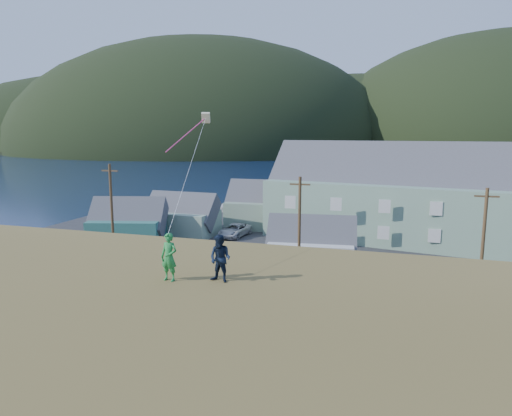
{
  "coord_description": "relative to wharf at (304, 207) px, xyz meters",
  "views": [
    {
      "loc": [
        7.8,
        -32.95,
        12.45
      ],
      "look_at": [
        1.41,
        -11.81,
        8.8
      ],
      "focal_mm": 32.0,
      "sensor_mm": 36.0,
      "label": 1
    }
  ],
  "objects": [
    {
      "name": "far_hills",
      "position": [
        41.59,
        239.38,
        1.55
      ],
      "size": [
        760.0,
        265.0,
        143.0
      ],
      "color": "black",
      "rests_on": "ground"
    },
    {
      "name": "waterfront_lot",
      "position": [
        6.0,
        -23.0,
        -0.39
      ],
      "size": [
        72.0,
        36.0,
        0.12
      ],
      "primitive_type": "cube",
      "color": "#28282B",
      "rests_on": "ground"
    },
    {
      "name": "grass_strip",
      "position": [
        6.0,
        -42.0,
        -0.4
      ],
      "size": [
        110.0,
        8.0,
        0.1
      ],
      "primitive_type": "cube",
      "color": "#4C3D19",
      "rests_on": "ground"
    },
    {
      "name": "kite_flyer_navy",
      "position": [
        8.07,
        -58.36,
        7.6
      ],
      "size": [
        0.93,
        0.78,
        1.7
      ],
      "primitive_type": "imported",
      "rotation": [
        0.0,
        0.0,
        -0.18
      ],
      "color": "black",
      "rests_on": "hillside"
    },
    {
      "name": "kite_flyer_green",
      "position": [
        6.27,
        -58.76,
        7.62
      ],
      "size": [
        0.68,
        0.48,
        1.74
      ],
      "primitive_type": "imported",
      "rotation": [
        0.0,
        0.0,
        -0.11
      ],
      "color": "#23833A",
      "rests_on": "hillside"
    },
    {
      "name": "utility_poles",
      "position": [
        5.08,
        -38.5,
        4.22
      ],
      "size": [
        30.28,
        0.24,
        9.65
      ],
      "color": "#47331E",
      "rests_on": "waterfront_lot"
    },
    {
      "name": "shed_teal",
      "position": [
        -14.37,
        -29.21,
        1.98
      ],
      "size": [
        9.38,
        7.56,
        6.48
      ],
      "rotation": [
        0.0,
        0.0,
        0.25
      ],
      "color": "#2D695F",
      "rests_on": "waterfront_lot"
    },
    {
      "name": "shed_white",
      "position": [
        7.1,
        -33.72,
        1.96
      ],
      "size": [
        8.36,
        6.02,
        6.25
      ],
      "rotation": [
        0.0,
        0.0,
        0.11
      ],
      "color": "silver",
      "rests_on": "waterfront_lot"
    },
    {
      "name": "far_shore",
      "position": [
        6.0,
        290.0,
        0.55
      ],
      "size": [
        900.0,
        320.0,
        2.0
      ],
      "primitive_type": "cube",
      "color": "black",
      "rests_on": "ground"
    },
    {
      "name": "ground",
      "position": [
        6.0,
        -40.0,
        -0.45
      ],
      "size": [
        900.0,
        900.0,
        0.0
      ],
      "primitive_type": "plane",
      "color": "#0A1638",
      "rests_on": "ground"
    },
    {
      "name": "shed_palegreen_near",
      "position": [
        -10.67,
        -23.44,
        1.97
      ],
      "size": [
        9.12,
        6.01,
        6.4
      ],
      "rotation": [
        0.0,
        0.0,
        -0.06
      ],
      "color": "gray",
      "rests_on": "waterfront_lot"
    },
    {
      "name": "kite_rig",
      "position": [
        3.71,
        -49.64,
        12.6
      ],
      "size": [
        1.89,
        5.02,
        10.72
      ],
      "color": "beige",
      "rests_on": "ground"
    },
    {
      "name": "shed_palegreen_far",
      "position": [
        -1.44,
        -15.95,
        2.48
      ],
      "size": [
        11.56,
        6.83,
        7.68
      ],
      "rotation": [
        0.0,
        0.0,
        0.03
      ],
      "color": "gray",
      "rests_on": "waterfront_lot"
    },
    {
      "name": "wharf",
      "position": [
        0.0,
        0.0,
        0.0
      ],
      "size": [
        26.0,
        14.0,
        0.9
      ],
      "primitive_type": "cube",
      "color": "gray",
      "rests_on": "ground"
    },
    {
      "name": "parked_cars",
      "position": [
        -0.97,
        -20.53,
        0.38
      ],
      "size": [
        23.74,
        12.83,
        1.51
      ],
      "color": "slate",
      "rests_on": "waterfront_lot"
    },
    {
      "name": "lodge",
      "position": [
        19.09,
        -18.83,
        4.87
      ],
      "size": [
        40.74,
        17.77,
        13.87
      ],
      "rotation": [
        0.0,
        0.0,
        -0.18
      ],
      "color": "gray",
      "rests_on": "waterfront_lot"
    }
  ]
}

